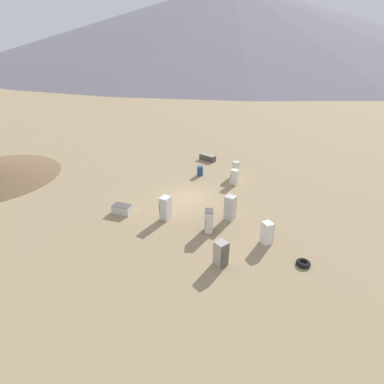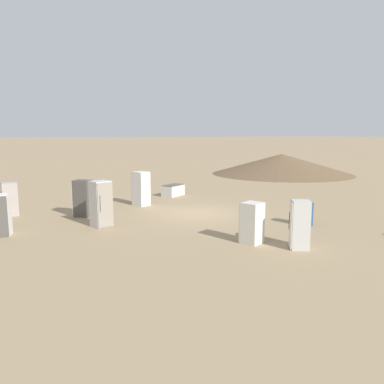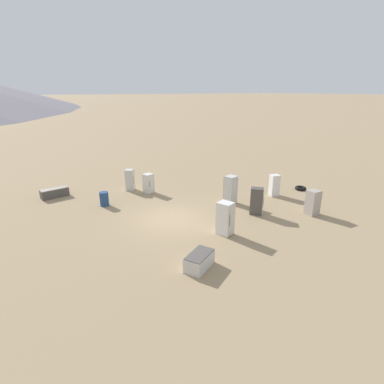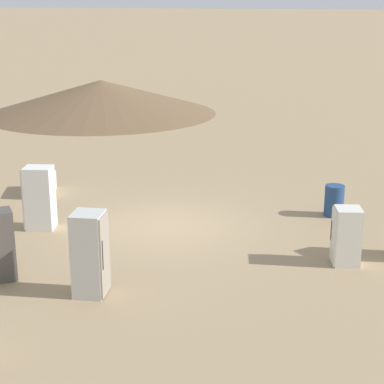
# 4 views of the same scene
# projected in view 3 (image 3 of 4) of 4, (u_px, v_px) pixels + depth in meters

# --- Properties ---
(ground_plane) EXTENTS (1000.00, 1000.00, 0.00)m
(ground_plane) POSITION_uv_depth(u_px,v_px,m) (171.00, 219.00, 17.76)
(ground_plane) COLOR #9E8460
(discarded_fridge_0) EXTENTS (0.93, 0.94, 1.66)m
(discarded_fridge_0) POSITION_uv_depth(u_px,v_px,m) (257.00, 201.00, 18.18)
(discarded_fridge_0) COLOR #4C4742
(discarded_fridge_0) RESTS_ON ground_plane
(discarded_fridge_1) EXTENTS (1.40, 1.64, 0.67)m
(discarded_fridge_1) POSITION_uv_depth(u_px,v_px,m) (199.00, 261.00, 12.76)
(discarded_fridge_1) COLOR silver
(discarded_fridge_1) RESTS_ON ground_plane
(discarded_fridge_2) EXTENTS (0.74, 0.73, 1.54)m
(discarded_fridge_2) POSITION_uv_depth(u_px,v_px,m) (274.00, 185.00, 21.38)
(discarded_fridge_2) COLOR white
(discarded_fridge_2) RESTS_ON ground_plane
(discarded_fridge_3) EXTENTS (0.85, 0.85, 1.87)m
(discarded_fridge_3) POSITION_uv_depth(u_px,v_px,m) (230.00, 190.00, 19.96)
(discarded_fridge_3) COLOR silver
(discarded_fridge_3) RESTS_ON ground_plane
(discarded_fridge_4) EXTENTS (0.96, 1.92, 0.64)m
(discarded_fridge_4) POSITION_uv_depth(u_px,v_px,m) (55.00, 193.00, 21.22)
(discarded_fridge_4) COLOR #4C4742
(discarded_fridge_4) RESTS_ON ground_plane
(discarded_fridge_5) EXTENTS (0.96, 0.87, 1.78)m
(discarded_fridge_5) POSITION_uv_depth(u_px,v_px,m) (225.00, 219.00, 15.58)
(discarded_fridge_5) COLOR white
(discarded_fridge_5) RESTS_ON ground_plane
(discarded_fridge_6) EXTENTS (0.81, 0.82, 1.60)m
(discarded_fridge_6) POSITION_uv_depth(u_px,v_px,m) (130.00, 180.00, 22.56)
(discarded_fridge_6) COLOR silver
(discarded_fridge_6) RESTS_ON ground_plane
(discarded_fridge_7) EXTENTS (0.67, 0.71, 1.53)m
(discarded_fridge_7) POSITION_uv_depth(u_px,v_px,m) (313.00, 202.00, 18.14)
(discarded_fridge_7) COLOR #A89E93
(discarded_fridge_7) RESTS_ON ground_plane
(discarded_fridge_8) EXTENTS (0.83, 0.82, 1.42)m
(discarded_fridge_8) POSITION_uv_depth(u_px,v_px,m) (149.00, 183.00, 22.04)
(discarded_fridge_8) COLOR silver
(discarded_fridge_8) RESTS_ON ground_plane
(scrap_tire) EXTENTS (0.83, 0.83, 0.24)m
(scrap_tire) POSITION_uv_depth(u_px,v_px,m) (301.00, 188.00, 22.83)
(scrap_tire) COLOR black
(scrap_tire) RESTS_ON ground_plane
(rusty_barrel) EXTENTS (0.57, 0.57, 0.93)m
(rusty_barrel) POSITION_uv_depth(u_px,v_px,m) (104.00, 199.00, 19.60)
(rusty_barrel) COLOR navy
(rusty_barrel) RESTS_ON ground_plane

